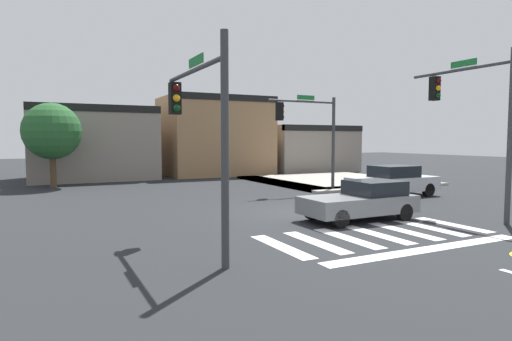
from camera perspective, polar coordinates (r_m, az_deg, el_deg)
name	(u,v)px	position (r m, az deg, el deg)	size (l,w,h in m)	color
ground_plane	(298,212)	(17.41, 5.59, -5.51)	(120.00, 120.00, 0.00)	#232628
crosswalk_near	(377,234)	(13.88, 15.62, -8.10)	(7.20, 2.90, 0.01)	silver
curb_corner_northeast	(330,181)	(29.88, 9.78, -1.38)	(10.00, 10.60, 0.15)	#9E998E
storefront_row	(197,141)	(35.63, -7.78, 3.83)	(26.77, 6.84, 6.36)	gray
traffic_signal_northeast	(310,125)	(23.92, 7.11, 5.94)	(4.23, 0.32, 5.30)	#383A3D
traffic_signal_southeast	(474,107)	(17.81, 26.81, 7.47)	(0.32, 4.34, 5.98)	#383A3D
traffic_signal_southwest	(199,114)	(11.25, -7.57, 7.39)	(0.32, 4.36, 5.29)	#383A3D
car_silver	(393,181)	(23.02, 17.62, -1.35)	(4.74, 1.89, 1.58)	#B7BABF
car_gray	(362,201)	(16.09, 13.79, -3.88)	(4.18, 1.88, 1.40)	slate
roadside_tree	(52,131)	(28.54, -25.34, 4.68)	(3.37, 3.37, 5.09)	#4C3823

